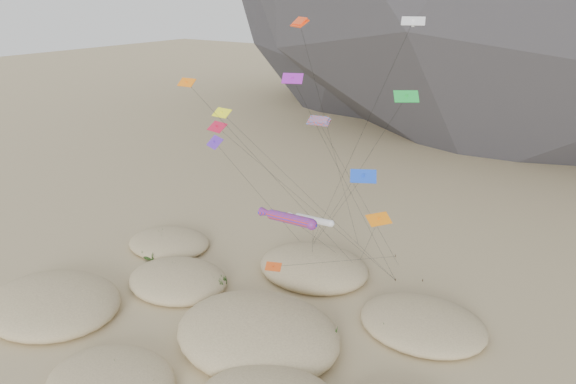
# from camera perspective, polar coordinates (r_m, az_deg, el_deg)

# --- Properties ---
(ground) EXTENTS (500.00, 500.00, 0.00)m
(ground) POSITION_cam_1_polar(r_m,az_deg,el_deg) (55.55, -6.84, -15.43)
(ground) COLOR #CCB789
(ground) RESTS_ON ground
(dunes) EXTENTS (50.47, 37.98, 4.35)m
(dunes) POSITION_cam_1_polar(r_m,az_deg,el_deg) (58.07, -5.96, -12.76)
(dunes) COLOR #CCB789
(dunes) RESTS_ON ground
(dune_grass) EXTENTS (41.54, 27.74, 1.57)m
(dune_grass) POSITION_cam_1_polar(r_m,az_deg,el_deg) (57.22, -5.38, -13.17)
(dune_grass) COLOR black
(dune_grass) RESTS_ON ground
(kite_stakes) EXTENTS (18.39, 6.88, 0.30)m
(kite_stakes) POSITION_cam_1_polar(r_m,az_deg,el_deg) (70.31, 6.94, -7.16)
(kite_stakes) COLOR #3F2D1E
(kite_stakes) RESTS_ON ground
(rainbow_tube_kite) EXTENTS (7.40, 16.06, 11.98)m
(rainbow_tube_kite) POSITION_cam_1_polar(r_m,az_deg,el_deg) (54.22, 0.06, -2.70)
(rainbow_tube_kite) COLOR red
(rainbow_tube_kite) RESTS_ON ground
(white_tube_kite) EXTENTS (7.34, 8.09, 9.92)m
(white_tube_kite) POSITION_cam_1_polar(r_m,az_deg,el_deg) (58.71, 2.41, -2.81)
(white_tube_kite) COLOR silver
(white_tube_kite) RESTS_ON ground
(orange_parafoil) EXTENTS (4.28, 11.52, 29.26)m
(orange_parafoil) POSITION_cam_1_polar(r_m,az_deg,el_deg) (61.16, 1.27, 16.56)
(orange_parafoil) COLOR #FF3D0D
(orange_parafoil) RESTS_ON ground
(multi_parafoil) EXTENTS (5.33, 13.43, 20.36)m
(multi_parafoil) POSITION_cam_1_polar(r_m,az_deg,el_deg) (55.31, 3.27, 6.99)
(multi_parafoil) COLOR #F8411A
(multi_parafoil) RESTS_ON ground
(delta_kites) EXTENTS (25.45, 21.68, 29.70)m
(delta_kites) POSITION_cam_1_polar(r_m,az_deg,el_deg) (55.56, 0.74, 5.56)
(delta_kites) COLOR blue
(delta_kites) RESTS_ON ground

